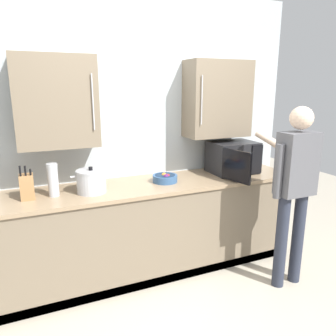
{
  "coord_description": "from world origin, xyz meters",
  "views": [
    {
      "loc": [
        -1.06,
        -2.01,
        1.84
      ],
      "look_at": [
        0.15,
        0.79,
        1.08
      ],
      "focal_mm": 34.63,
      "sensor_mm": 36.0,
      "label": 1
    }
  ],
  "objects": [
    {
      "name": "microwave_oven",
      "position": [
        0.94,
        0.88,
        1.09
      ],
      "size": [
        0.5,
        0.72,
        0.34
      ],
      "color": "black",
      "rests_on": "counter_unit"
    },
    {
      "name": "stock_pot",
      "position": [
        -0.59,
        0.79,
        1.03
      ],
      "size": [
        0.36,
        0.26,
        0.23
      ],
      "color": "#B7BABF",
      "rests_on": "counter_unit"
    },
    {
      "name": "back_wall_tiled",
      "position": [
        -0.0,
        1.17,
        1.48
      ],
      "size": [
        3.47,
        0.44,
        2.78
      ],
      "color": "#B2BCC1",
      "rests_on": "ground_plane"
    },
    {
      "name": "knife_block",
      "position": [
        -1.12,
        0.84,
        1.03
      ],
      "size": [
        0.11,
        0.15,
        0.29
      ],
      "color": "#A37547",
      "rests_on": "counter_unit"
    },
    {
      "name": "person_figure",
      "position": [
        1.08,
        0.1,
        1.01
      ],
      "size": [
        0.44,
        0.6,
        1.68
      ],
      "color": "#282D3D",
      "rests_on": "ground_plane"
    },
    {
      "name": "thermos_flask",
      "position": [
        -0.91,
        0.82,
        1.07
      ],
      "size": [
        0.09,
        0.09,
        0.29
      ],
      "color": "#B7BABF",
      "rests_on": "counter_unit"
    },
    {
      "name": "fruit_bowl",
      "position": [
        0.14,
        0.83,
        0.97
      ],
      "size": [
        0.25,
        0.25,
        0.09
      ],
      "color": "#335684",
      "rests_on": "counter_unit"
    },
    {
      "name": "ground_plane",
      "position": [
        0.0,
        0.0,
        0.0
      ],
      "size": [
        9.68,
        9.68,
        0.0
      ],
      "primitive_type": "plane",
      "color": "#B7AD99"
    },
    {
      "name": "counter_unit",
      "position": [
        0.0,
        0.84,
        0.46
      ],
      "size": [
        3.04,
        0.68,
        0.93
      ],
      "color": "#756651",
      "rests_on": "ground_plane"
    }
  ]
}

